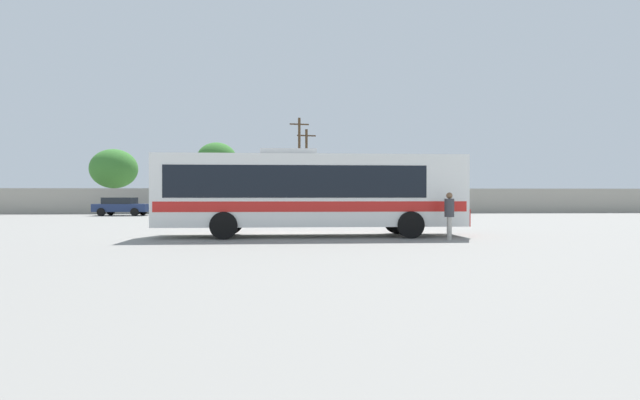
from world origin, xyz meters
name	(u,v)px	position (x,y,z in m)	size (l,w,h in m)	color
ground_plane	(287,222)	(0.00, 10.00, 0.00)	(300.00, 300.00, 0.00)	gray
perimeter_wall	(288,201)	(0.00, 24.87, 1.13)	(80.00, 0.30, 2.26)	#9E998C
coach_bus_white_red	(308,190)	(0.87, -0.72, 1.86)	(12.22, 2.83, 3.48)	white
attendant_by_bus_door	(449,213)	(6.06, -2.68, 0.99)	(0.40, 0.40, 1.76)	#B7B2A8
parked_car_leftmost_dark_blue	(122,206)	(-13.37, 20.72, 0.78)	(4.44, 2.24, 1.46)	navy
parked_car_second_black	(205,205)	(-6.81, 21.05, 0.80)	(4.44, 2.08, 1.51)	black
parked_car_third_maroon	(274,206)	(-1.16, 21.16, 0.76)	(4.36, 2.16, 1.43)	maroon
parked_car_rightmost_black	(353,206)	(5.42, 20.51, 0.77)	(4.16, 2.20, 1.45)	black
utility_pole_near	(299,163)	(1.08, 26.45, 4.63)	(1.80, 0.38, 8.88)	#4C3823
utility_pole_far	(306,169)	(1.78, 27.20, 4.14)	(1.79, 0.42, 7.91)	#4C3823
roadside_tree_left	(114,169)	(-16.95, 29.54, 4.22)	(4.51, 4.51, 6.14)	brown
roadside_tree_midleft	(217,160)	(-6.68, 27.20, 4.98)	(3.76, 3.76, 6.61)	brown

